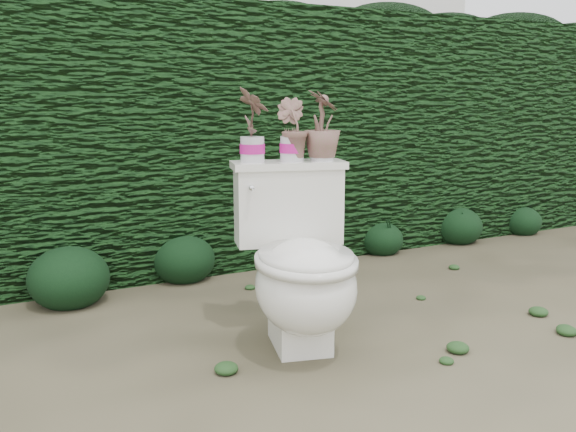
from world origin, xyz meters
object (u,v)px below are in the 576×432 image
potted_plant_center (292,131)px  potted_plant_right (322,127)px  potted_plant_left (252,127)px  toilet (301,268)px

potted_plant_center → potted_plant_right: 0.14m
potted_plant_left → potted_plant_center: (0.17, -0.04, -0.02)m
potted_plant_left → potted_plant_center: potted_plant_left is taller
toilet → potted_plant_right: potted_plant_right is taller
toilet → potted_plant_center: size_ratio=2.95×
toilet → potted_plant_left: potted_plant_left is taller
potted_plant_right → potted_plant_center: bearing=86.5°
toilet → potted_plant_left: 0.64m
toilet → potted_plant_center: bearing=86.1°
toilet → potted_plant_left: size_ratio=2.54×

